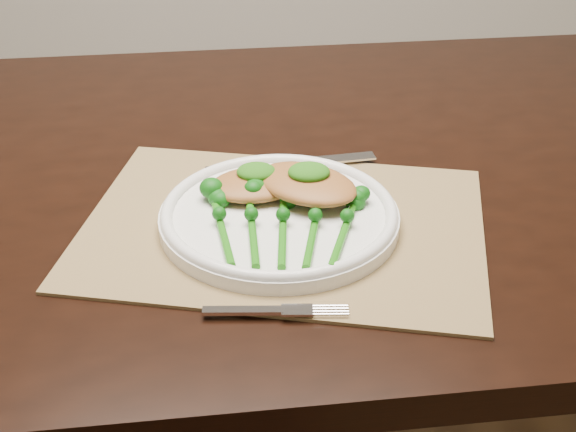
{
  "coord_description": "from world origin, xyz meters",
  "views": [
    {
      "loc": [
        0.11,
        -0.92,
        1.25
      ],
      "look_at": [
        0.13,
        -0.15,
        0.78
      ],
      "focal_mm": 50.0,
      "sensor_mm": 36.0,
      "label": 1
    }
  ],
  "objects_px": {
    "dining_table": "(232,376)",
    "placemat": "(283,226)",
    "dinner_plate": "(279,215)",
    "broccolini_bundle": "(283,231)",
    "chicken_fillet_left": "(258,184)"
  },
  "relations": [
    {
      "from": "placemat",
      "to": "dinner_plate",
      "type": "bearing_deg",
      "value": -171.95
    },
    {
      "from": "dining_table",
      "to": "placemat",
      "type": "relative_size",
      "value": 3.66
    },
    {
      "from": "dinner_plate",
      "to": "broccolini_bundle",
      "type": "xyz_separation_m",
      "value": [
        0.0,
        -0.05,
        0.01
      ]
    },
    {
      "from": "broccolini_bundle",
      "to": "dinner_plate",
      "type": "bearing_deg",
      "value": 97.18
    },
    {
      "from": "dining_table",
      "to": "dinner_plate",
      "type": "relative_size",
      "value": 6.07
    },
    {
      "from": "dining_table",
      "to": "placemat",
      "type": "bearing_deg",
      "value": -69.0
    },
    {
      "from": "dining_table",
      "to": "placemat",
      "type": "height_order",
      "value": "placemat"
    },
    {
      "from": "dining_table",
      "to": "dinner_plate",
      "type": "xyz_separation_m",
      "value": [
        0.07,
        -0.15,
        0.39
      ]
    },
    {
      "from": "dining_table",
      "to": "placemat",
      "type": "distance_m",
      "value": 0.41
    },
    {
      "from": "dining_table",
      "to": "chicken_fillet_left",
      "type": "xyz_separation_m",
      "value": [
        0.05,
        -0.11,
        0.41
      ]
    },
    {
      "from": "dining_table",
      "to": "dinner_plate",
      "type": "height_order",
      "value": "dinner_plate"
    },
    {
      "from": "dinner_plate",
      "to": "broccolini_bundle",
      "type": "height_order",
      "value": "broccolini_bundle"
    },
    {
      "from": "dining_table",
      "to": "chicken_fillet_left",
      "type": "distance_m",
      "value": 0.42
    },
    {
      "from": "dining_table",
      "to": "broccolini_bundle",
      "type": "distance_m",
      "value": 0.45
    },
    {
      "from": "chicken_fillet_left",
      "to": "broccolini_bundle",
      "type": "xyz_separation_m",
      "value": [
        0.03,
        -0.09,
        -0.01
      ]
    }
  ]
}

